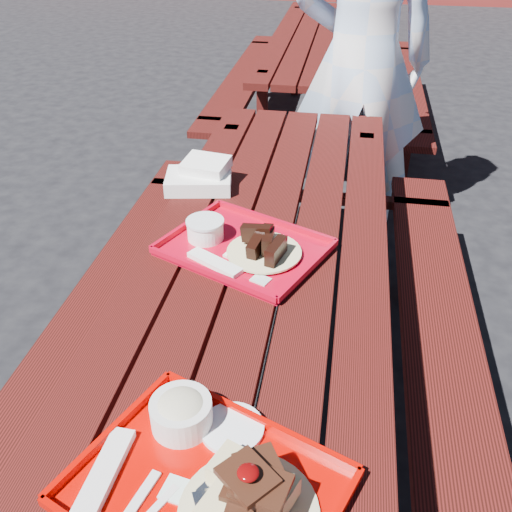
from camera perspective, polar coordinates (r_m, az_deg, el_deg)
name	(u,v)px	position (r m, az deg, el deg)	size (l,w,h in m)	color
ground	(263,415)	(2.23, 0.67, -15.59)	(60.00, 60.00, 0.00)	black
picnic_table_near	(264,297)	(1.84, 0.79, -4.16)	(1.41, 2.40, 0.75)	#480F0E
picnic_table_far	(324,62)	(4.38, 6.83, 18.70)	(1.41, 2.40, 0.75)	#480F0E
near_tray	(212,471)	(1.12, -4.46, -20.67)	(0.57, 0.51, 0.15)	#B80500
far_tray	(241,245)	(1.70, -1.52, 1.09)	(0.55, 0.50, 0.08)	#B5041C
white_cloth	(201,177)	(2.07, -5.55, 7.92)	(0.26, 0.21, 0.09)	white
person	(361,61)	(2.92, 10.50, 18.58)	(0.69, 0.45, 1.90)	#BBD8FF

